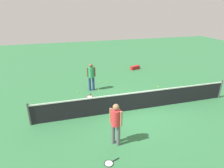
% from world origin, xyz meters
% --- Properties ---
extents(ground_plane, '(40.00, 40.00, 0.00)m').
position_xyz_m(ground_plane, '(0.00, 0.00, 0.00)').
color(ground_plane, '#2D6B3D').
extents(court_net, '(10.09, 0.09, 1.07)m').
position_xyz_m(court_net, '(0.00, 0.00, 0.50)').
color(court_net, '#4C4C51').
rests_on(court_net, ground_plane).
extents(player_near_side, '(0.53, 0.39, 1.70)m').
position_xyz_m(player_near_side, '(1.76, -2.96, 1.01)').
color(player_near_side, navy).
rests_on(player_near_side, ground_plane).
extents(player_far_side, '(0.48, 0.48, 1.70)m').
position_xyz_m(player_far_side, '(1.77, 2.20, 1.01)').
color(player_far_side, '#595960').
rests_on(player_far_side, ground_plane).
extents(tennis_racket_near_player, '(0.40, 0.61, 0.03)m').
position_xyz_m(tennis_racket_near_player, '(2.04, -2.08, 0.01)').
color(tennis_racket_near_player, red).
rests_on(tennis_racket_near_player, ground_plane).
extents(tennis_racket_far_player, '(0.61, 0.40, 0.03)m').
position_xyz_m(tennis_racket_far_player, '(2.24, 3.08, 0.01)').
color(tennis_racket_far_player, black).
rests_on(tennis_racket_far_player, ground_plane).
extents(tennis_ball_near_player, '(0.07, 0.07, 0.07)m').
position_xyz_m(tennis_ball_near_player, '(-2.42, -2.29, 0.03)').
color(tennis_ball_near_player, '#C6E033').
rests_on(tennis_ball_near_player, ground_plane).
extents(tennis_ball_by_net, '(0.07, 0.07, 0.07)m').
position_xyz_m(tennis_ball_by_net, '(1.36, -2.89, 0.03)').
color(tennis_ball_by_net, '#C6E033').
rests_on(tennis_ball_by_net, ground_plane).
extents(tennis_ball_midcourt, '(0.07, 0.07, 0.07)m').
position_xyz_m(tennis_ball_midcourt, '(1.01, -4.05, 0.03)').
color(tennis_ball_midcourt, '#C6E033').
rests_on(tennis_ball_midcourt, ground_plane).
extents(tennis_ball_baseline, '(0.07, 0.07, 0.07)m').
position_xyz_m(tennis_ball_baseline, '(2.62, -2.91, 0.03)').
color(tennis_ball_baseline, '#C6E033').
rests_on(tennis_ball_baseline, ground_plane).
extents(tennis_ball_stray_left, '(0.07, 0.07, 0.07)m').
position_xyz_m(tennis_ball_stray_left, '(0.55, -3.89, 0.03)').
color(tennis_ball_stray_left, '#C6E033').
rests_on(tennis_ball_stray_left, ground_plane).
extents(equipment_bag, '(0.85, 0.53, 0.28)m').
position_xyz_m(equipment_bag, '(-2.41, -6.14, 0.14)').
color(equipment_bag, '#B21E1E').
rests_on(equipment_bag, ground_plane).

